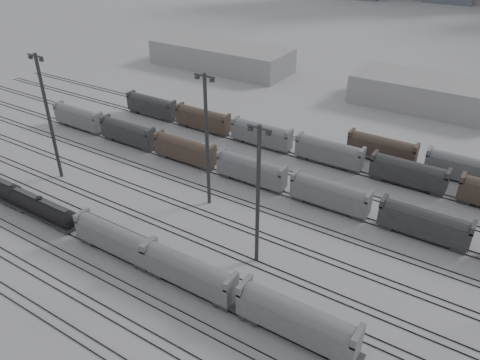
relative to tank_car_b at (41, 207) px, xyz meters
The scene contains 13 objects.
ground 34.07m from the tank_car_b, ahead, with size 900.00×900.00×0.00m, color #AFAFB4.
tracks 37.84m from the tank_car_b, 25.91° to the left, with size 220.00×71.50×0.16m.
tank_car_b is the anchor object (origin of this frame).
hopper_car_a 18.27m from the tank_car_b, ahead, with size 15.04×2.99×5.38m.
hopper_car_b 33.31m from the tank_car_b, ahead, with size 15.42×3.06×5.51m.
hopper_car_c 50.64m from the tank_car_b, ahead, with size 16.47×3.27×5.89m.
light_mast_a 19.33m from the tank_car_b, 129.90° to the left, with size 4.14×0.66×25.87m.
light_mast_b 32.00m from the tank_car_b, 43.06° to the left, with size 4.06×0.65×25.35m.
light_mast_c 40.97m from the tank_car_b, 15.87° to the left, with size 3.75×0.60×23.45m.
bg_string_near 52.17m from the tank_car_b, 36.46° to the left, with size 151.00×3.00×5.60m.
bg_string_mid 70.06m from the tank_car_b, 42.13° to the left, with size 151.00×3.00×5.60m.
warehouse_left 97.55m from the tank_car_b, 105.48° to the left, with size 50.00×18.00×8.00m, color #98989B.
warehouse_mid 103.78m from the tank_car_b, 64.94° to the left, with size 40.00×18.00×8.00m, color #98989B.
Camera 1 is at (33.38, -38.53, 48.69)m, focal length 35.00 mm.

